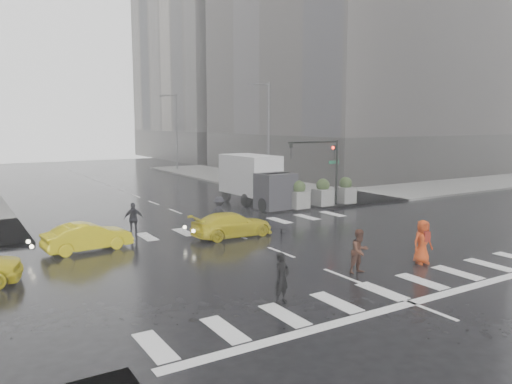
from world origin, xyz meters
TOP-DOWN VIEW (x-y plane):
  - ground at (0.00, 0.00)m, footprint 120.00×120.00m
  - sidewalk_ne at (19.50, 17.50)m, footprint 35.00×35.00m
  - building_ne at (29.00, 27.00)m, footprint 26.05×26.05m
  - building_ne_far at (29.00, 56.00)m, footprint 26.05×26.05m
  - road_markings at (0.00, 0.00)m, footprint 18.00×48.00m
  - traffic_signal_pole at (9.01, 8.01)m, footprint 4.45×0.42m
  - street_lamp_near at (10.87, 18.00)m, footprint 2.15×0.22m
  - street_lamp_far at (10.87, 38.00)m, footprint 2.15×0.22m
  - planter_west at (7.00, 8.20)m, footprint 1.10×1.10m
  - planter_mid at (9.00, 8.20)m, footprint 1.10×1.10m
  - planter_east at (11.00, 8.20)m, footprint 1.10×1.10m
  - pedestrian_black at (-3.50, -5.14)m, footprint 1.19×1.20m
  - pedestrian_brown at (0.81, -4.05)m, footprint 0.84×0.66m
  - pedestrian_orange at (3.85, -4.43)m, footprint 0.95×0.69m
  - pedestrian_far_a at (-4.45, 6.63)m, footprint 1.08×0.79m
  - pedestrian_far_b at (-0.27, 5.33)m, footprint 1.29×1.29m
  - taxi_mid at (-7.14, 4.76)m, footprint 3.91×1.69m
  - taxi_rear at (-0.36, 3.79)m, footprint 3.71×1.71m
  - box_truck at (5.76, 11.38)m, footprint 2.40×6.41m

SIDE VIEW (x-z plane):
  - ground at x=0.00m, z-range 0.00..0.00m
  - road_markings at x=0.00m, z-range 0.00..0.01m
  - sidewalk_ne at x=19.50m, z-range 0.00..0.15m
  - taxi_rear at x=-0.36m, z-range 0.00..1.22m
  - taxi_mid at x=-7.14m, z-range 0.00..1.25m
  - pedestrian_far_a at x=-4.45m, z-range 0.00..1.68m
  - pedestrian_brown at x=0.81m, z-range 0.00..1.69m
  - pedestrian_orange at x=3.85m, z-range 0.01..1.79m
  - pedestrian_far_b at x=-0.27m, z-range 0.00..1.82m
  - planter_west at x=7.00m, z-range 0.08..1.88m
  - planter_mid at x=9.00m, z-range 0.08..1.88m
  - planter_east at x=11.00m, z-range 0.08..1.88m
  - pedestrian_black at x=-3.50m, z-range 0.40..2.83m
  - box_truck at x=5.76m, z-range 0.11..3.52m
  - traffic_signal_pole at x=9.01m, z-range 0.97..5.47m
  - street_lamp_near at x=10.87m, z-range 0.45..9.45m
  - street_lamp_far at x=10.87m, z-range 0.45..9.45m
  - building_ne_far at x=29.00m, z-range -1.73..34.27m
  - building_ne at x=29.00m, z-range -1.79..40.21m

